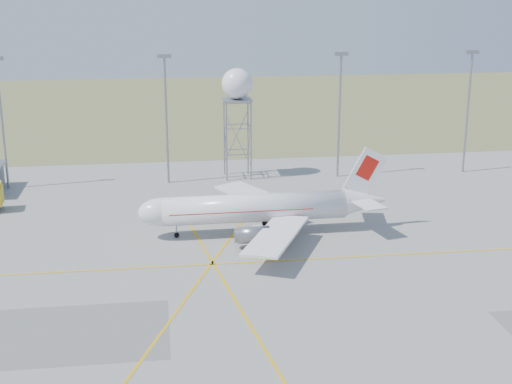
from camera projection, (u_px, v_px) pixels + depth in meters
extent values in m
cube|color=#5C6537|center=(201.00, 106.00, 186.89)|extent=(400.00, 120.00, 0.03)
cylinder|color=gray|center=(2.00, 126.00, 109.13)|extent=(0.36, 0.36, 20.00)
cylinder|color=gray|center=(167.00, 121.00, 112.42)|extent=(0.36, 0.36, 20.00)
cube|color=gray|center=(164.00, 56.00, 109.56)|extent=(2.20, 0.50, 0.60)
cylinder|color=gray|center=(339.00, 117.00, 116.11)|extent=(0.36, 0.36, 20.00)
cube|color=gray|center=(341.00, 54.00, 113.25)|extent=(2.20, 0.50, 0.60)
cylinder|color=gray|center=(467.00, 114.00, 119.01)|extent=(0.36, 0.36, 20.00)
cube|color=gray|center=(473.00, 52.00, 116.15)|extent=(2.20, 0.50, 0.60)
cylinder|color=white|center=(254.00, 208.00, 90.77)|extent=(23.62, 3.98, 3.63)
ellipsoid|color=white|center=(161.00, 212.00, 89.05)|extent=(5.85, 3.71, 3.63)
cube|color=black|center=(152.00, 208.00, 88.74)|extent=(1.40, 2.01, 0.88)
cone|color=white|center=(364.00, 201.00, 92.81)|extent=(5.49, 3.71, 3.63)
cube|color=white|center=(366.00, 172.00, 91.74)|extent=(5.81, 0.36, 6.82)
cube|color=#B6130C|center=(367.00, 168.00, 91.59)|extent=(3.13, 0.35, 3.50)
cube|color=white|center=(355.00, 191.00, 95.37)|extent=(2.97, 5.03, 0.16)
cube|color=white|center=(368.00, 204.00, 89.86)|extent=(2.97, 5.03, 0.16)
cube|color=white|center=(255.00, 196.00, 98.96)|extent=(10.43, 14.90, 0.33)
cube|color=white|center=(276.00, 235.00, 83.48)|extent=(10.10, 14.98, 0.33)
cylinder|color=slate|center=(242.00, 209.00, 96.11)|extent=(3.84, 2.14, 2.08)
cylinder|color=slate|center=(254.00, 235.00, 86.13)|extent=(3.84, 2.14, 2.08)
cube|color=#B6130C|center=(240.00, 208.00, 90.48)|extent=(18.18, 3.94, 0.11)
cylinder|color=black|center=(177.00, 234.00, 90.17)|extent=(0.64, 0.64, 0.82)
cube|color=black|center=(268.00, 230.00, 91.89)|extent=(0.99, 5.45, 0.82)
cylinder|color=gray|center=(268.00, 227.00, 91.77)|extent=(0.22, 0.22, 1.63)
cylinder|color=gray|center=(227.00, 142.00, 114.54)|extent=(0.24, 0.24, 12.92)
cylinder|color=gray|center=(251.00, 141.00, 115.07)|extent=(0.24, 0.24, 12.92)
cylinder|color=gray|center=(248.00, 136.00, 118.84)|extent=(0.24, 0.24, 12.92)
cylinder|color=gray|center=(224.00, 137.00, 118.32)|extent=(0.24, 0.24, 12.92)
cube|color=gray|center=(237.00, 100.00, 114.88)|extent=(4.58, 4.58, 0.25)
sphere|color=white|center=(237.00, 84.00, 114.15)|extent=(4.97, 4.97, 4.97)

